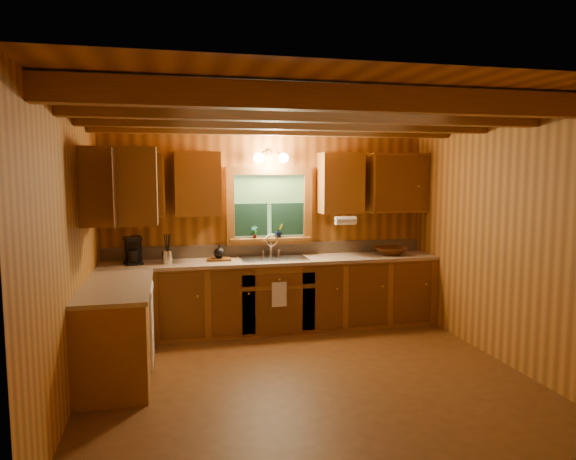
# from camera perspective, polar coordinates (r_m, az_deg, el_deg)

# --- Properties ---
(room) EXTENTS (4.20, 4.20, 4.20)m
(room) POSITION_cam_1_polar(r_m,az_deg,el_deg) (4.93, 2.10, -1.57)
(room) COLOR #5B3616
(room) RESTS_ON ground
(ceiling_beams) EXTENTS (4.20, 2.54, 0.18)m
(ceiling_beams) POSITION_cam_1_polar(r_m,az_deg,el_deg) (4.91, 2.16, 12.32)
(ceiling_beams) COLOR brown
(ceiling_beams) RESTS_ON room
(base_cabinets) EXTENTS (4.20, 2.22, 0.86)m
(base_cabinets) POSITION_cam_1_polar(r_m,az_deg,el_deg) (6.24, -5.48, -8.06)
(base_cabinets) COLOR brown
(base_cabinets) RESTS_ON ground
(countertop) EXTENTS (4.20, 2.24, 0.04)m
(countertop) POSITION_cam_1_polar(r_m,az_deg,el_deg) (6.15, -5.41, -3.98)
(countertop) COLOR tan
(countertop) RESTS_ON base_cabinets
(backsplash) EXTENTS (4.20, 0.02, 0.16)m
(backsplash) POSITION_cam_1_polar(r_m,az_deg,el_deg) (6.79, -2.07, -2.13)
(backsplash) COLOR tan
(backsplash) RESTS_ON room
(dishwasher_panel) EXTENTS (0.02, 0.60, 0.80)m
(dishwasher_panel) POSITION_cam_1_polar(r_m,az_deg,el_deg) (5.61, -14.72, -9.89)
(dishwasher_panel) COLOR white
(dishwasher_panel) RESTS_ON base_cabinets
(upper_cabinets) EXTENTS (4.19, 1.77, 0.78)m
(upper_cabinets) POSITION_cam_1_polar(r_m,az_deg,el_deg) (6.18, -6.44, 5.01)
(upper_cabinets) COLOR brown
(upper_cabinets) RESTS_ON room
(window) EXTENTS (1.12, 0.08, 1.00)m
(window) POSITION_cam_1_polar(r_m,az_deg,el_deg) (6.72, -2.06, 2.49)
(window) COLOR brown
(window) RESTS_ON room
(window_sill) EXTENTS (1.06, 0.14, 0.04)m
(window_sill) POSITION_cam_1_polar(r_m,az_deg,el_deg) (6.71, -1.97, -1.02)
(window_sill) COLOR brown
(window_sill) RESTS_ON room
(wall_sconce) EXTENTS (0.45, 0.21, 0.17)m
(wall_sconce) POSITION_cam_1_polar(r_m,az_deg,el_deg) (6.59, -1.88, 7.95)
(wall_sconce) COLOR black
(wall_sconce) RESTS_ON room
(paper_towel_roll) EXTENTS (0.27, 0.11, 0.11)m
(paper_towel_roll) POSITION_cam_1_polar(r_m,az_deg,el_deg) (6.64, 6.32, 1.04)
(paper_towel_roll) COLOR white
(paper_towel_roll) RESTS_ON upper_cabinets
(dish_towel) EXTENTS (0.18, 0.01, 0.30)m
(dish_towel) POSITION_cam_1_polar(r_m,az_deg,el_deg) (6.28, -0.96, -7.09)
(dish_towel) COLOR white
(dish_towel) RESTS_ON base_cabinets
(sink) EXTENTS (0.82, 0.48, 0.43)m
(sink) POSITION_cam_1_polar(r_m,az_deg,el_deg) (6.54, -1.59, -3.56)
(sink) COLOR silver
(sink) RESTS_ON countertop
(coffee_maker) EXTENTS (0.18, 0.24, 0.33)m
(coffee_maker) POSITION_cam_1_polar(r_m,az_deg,el_deg) (6.41, -16.65, -2.15)
(coffee_maker) COLOR black
(coffee_maker) RESTS_ON countertop
(utensil_crock) EXTENTS (0.12, 0.12, 0.35)m
(utensil_crock) POSITION_cam_1_polar(r_m,az_deg,el_deg) (6.36, -13.14, -2.81)
(utensil_crock) COLOR silver
(utensil_crock) RESTS_ON countertop
(cutting_board) EXTENTS (0.30, 0.22, 0.03)m
(cutting_board) POSITION_cam_1_polar(r_m,az_deg,el_deg) (6.47, -7.57, -3.21)
(cutting_board) COLOR brown
(cutting_board) RESTS_ON countertop
(teakettle) EXTENTS (0.13, 0.13, 0.17)m
(teakettle) POSITION_cam_1_polar(r_m,az_deg,el_deg) (6.45, -7.58, -2.50)
(teakettle) COLOR black
(teakettle) RESTS_ON cutting_board
(wicker_basket) EXTENTS (0.43, 0.43, 0.10)m
(wicker_basket) POSITION_cam_1_polar(r_m,az_deg,el_deg) (6.97, 11.16, -2.27)
(wicker_basket) COLOR #48230C
(wicker_basket) RESTS_ON countertop
(potted_plant_left) EXTENTS (0.10, 0.08, 0.16)m
(potted_plant_left) POSITION_cam_1_polar(r_m,az_deg,el_deg) (6.66, -3.71, -0.21)
(potted_plant_left) COLOR brown
(potted_plant_left) RESTS_ON window_sill
(potted_plant_right) EXTENTS (0.12, 0.11, 0.18)m
(potted_plant_right) POSITION_cam_1_polar(r_m,az_deg,el_deg) (6.71, -0.95, -0.07)
(potted_plant_right) COLOR brown
(potted_plant_right) RESTS_ON window_sill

